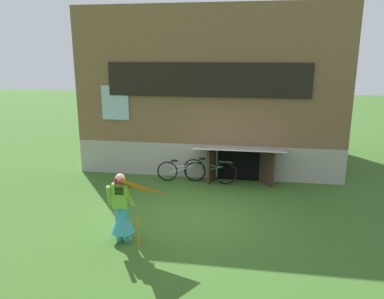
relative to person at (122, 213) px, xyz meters
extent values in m
plane|color=#386023|center=(1.25, 1.51, -0.64)|extent=(60.00, 60.00, 0.00)
cube|color=#9E998E|center=(1.25, 7.10, -0.08)|extent=(8.65, 5.19, 1.12)
cube|color=brown|center=(1.25, 7.10, 2.63)|extent=(8.65, 5.19, 4.29)
cube|color=black|center=(1.25, 4.47, 2.53)|extent=(6.27, 0.08, 1.04)
cube|color=#9EB7C6|center=(1.25, 4.49, 2.53)|extent=(6.11, 0.04, 0.92)
cube|color=#9EB7C6|center=(-1.73, 4.48, 1.77)|extent=(0.90, 0.06, 1.10)
cube|color=black|center=(2.32, 4.49, -0.12)|extent=(1.40, 0.03, 1.04)
cube|color=#3D2B1E|center=(1.47, 4.21, -0.12)|extent=(0.22, 0.69, 1.04)
cube|color=#3D2B1E|center=(3.17, 4.21, -0.12)|extent=(0.44, 0.61, 1.04)
cube|color=#B2B2B7|center=(2.32, 3.96, 0.53)|extent=(2.74, 1.09, 0.18)
cylinder|color=teal|center=(-0.08, 0.00, -0.25)|extent=(0.14, 0.14, 0.77)
cylinder|color=teal|center=(0.08, 0.00, -0.25)|extent=(0.14, 0.14, 0.77)
cone|color=teal|center=(0.00, 0.00, -0.14)|extent=(0.52, 0.52, 0.58)
cube|color=#72AD38|center=(0.00, 0.00, 0.40)|extent=(0.34, 0.20, 0.55)
cylinder|color=#72AD38|center=(-0.22, -0.10, 0.43)|extent=(0.16, 0.31, 0.51)
cylinder|color=#72AD38|center=(0.22, -0.10, 0.43)|extent=(0.16, 0.31, 0.51)
cube|color=maroon|center=(0.00, -0.06, 0.63)|extent=(0.20, 0.08, 0.36)
sphere|color=#D8AD8E|center=(0.00, 0.00, 0.78)|extent=(0.21, 0.21, 0.21)
pyramid|color=orange|center=(0.23, -0.57, 0.57)|extent=(1.10, 0.99, 0.49)
cylinder|color=beige|center=(0.35, -0.25, 0.31)|extent=(0.01, 0.66, 0.42)
cylinder|color=orange|center=(0.45, -0.30, -0.27)|extent=(0.03, 0.03, 0.75)
torus|color=black|center=(1.92, 3.98, -0.27)|extent=(0.73, 0.15, 0.73)
torus|color=black|center=(0.93, 4.13, -0.27)|extent=(0.73, 0.15, 0.73)
cylinder|color=#287A3D|center=(1.42, 4.05, -0.08)|extent=(0.75, 0.15, 0.04)
cylinder|color=#287A3D|center=(1.42, 4.05, -0.20)|extent=(0.81, 0.16, 0.30)
cylinder|color=#287A3D|center=(1.18, 4.09, -0.08)|extent=(0.04, 0.04, 0.41)
cube|color=black|center=(1.18, 4.09, 0.12)|extent=(0.20, 0.08, 0.05)
cylinder|color=#287A3D|center=(1.92, 3.98, 0.09)|extent=(0.44, 0.09, 0.03)
torus|color=black|center=(0.95, 4.11, -0.31)|extent=(0.65, 0.13, 0.65)
torus|color=black|center=(0.08, 3.99, -0.31)|extent=(0.65, 0.13, 0.65)
cylinder|color=#ADAFB5|center=(0.51, 4.05, -0.15)|extent=(0.66, 0.13, 0.04)
cylinder|color=#ADAFB5|center=(0.51, 4.05, -0.25)|extent=(0.72, 0.14, 0.27)
cylinder|color=#ADAFB5|center=(0.30, 4.02, -0.15)|extent=(0.04, 0.04, 0.36)
cube|color=black|center=(0.30, 4.02, 0.03)|extent=(0.20, 0.08, 0.05)
cylinder|color=#ADAFB5|center=(0.95, 4.11, 0.00)|extent=(0.44, 0.09, 0.03)
camera|label=1|loc=(2.70, -7.13, 3.33)|focal=35.25mm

